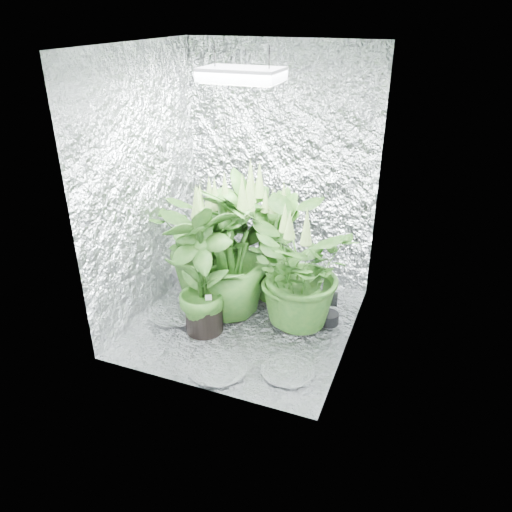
{
  "coord_description": "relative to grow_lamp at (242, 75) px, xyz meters",
  "views": [
    {
      "loc": [
        1.26,
        -2.99,
        2.21
      ],
      "look_at": [
        0.1,
        0.0,
        0.59
      ],
      "focal_mm": 35.0,
      "sensor_mm": 36.0,
      "label": 1
    }
  ],
  "objects": [
    {
      "name": "ceiling",
      "position": [
        0.0,
        0.0,
        0.17
      ],
      "size": [
        1.6,
        1.6,
        0.01
      ],
      "primitive_type": "cube",
      "color": "white",
      "rests_on": "walls"
    },
    {
      "name": "plant_e",
      "position": [
        0.37,
        0.1,
        -1.35
      ],
      "size": [
        0.86,
        0.86,
        1.0
      ],
      "rotation": [
        0.0,
        0.0,
        3.09
      ],
      "color": "black",
      "rests_on": "ground"
    },
    {
      "name": "circulation_fan",
      "position": [
        0.58,
        0.21,
        -1.66
      ],
      "size": [
        0.18,
        0.34,
        0.39
      ],
      "rotation": [
        0.0,
        0.0,
        0.19
      ],
      "color": "black",
      "rests_on": "ground"
    },
    {
      "name": "plant_f",
      "position": [
        -0.24,
        -0.21,
        -1.3
      ],
      "size": [
        0.77,
        0.77,
        1.13
      ],
      "rotation": [
        0.0,
        0.0,
        4.0
      ],
      "color": "black",
      "rests_on": "ground"
    },
    {
      "name": "grow_lamp",
      "position": [
        0.0,
        0.0,
        0.0
      ],
      "size": [
        0.5,
        0.3,
        0.22
      ],
      "color": "gray",
      "rests_on": "ceiling"
    },
    {
      "name": "plant_c",
      "position": [
        0.07,
        0.45,
        -1.38
      ],
      "size": [
        0.6,
        0.6,
        0.98
      ],
      "rotation": [
        0.0,
        0.0,
        1.84
      ],
      "color": "black",
      "rests_on": "ground"
    },
    {
      "name": "plant_d",
      "position": [
        -0.15,
        0.08,
        -1.3
      ],
      "size": [
        0.78,
        0.78,
        1.14
      ],
      "rotation": [
        0.0,
        0.0,
        2.69
      ],
      "color": "black",
      "rests_on": "ground"
    },
    {
      "name": "plant_label",
      "position": [
        -0.18,
        -0.24,
        -1.53
      ],
      "size": [
        0.05,
        0.04,
        0.07
      ],
      "primitive_type": "cube",
      "rotation": [
        -0.21,
        0.0,
        0.52
      ],
      "color": "white",
      "rests_on": "plant_f"
    },
    {
      "name": "plant_a",
      "position": [
        -0.39,
        0.22,
        -1.33
      ],
      "size": [
        1.09,
        1.09,
        1.05
      ],
      "rotation": [
        0.0,
        0.0,
        5.94
      ],
      "color": "black",
      "rests_on": "ground"
    },
    {
      "name": "walls",
      "position": [
        0.0,
        0.0,
        -0.83
      ],
      "size": [
        1.62,
        1.62,
        2.0
      ],
      "color": "white",
      "rests_on": "ground"
    },
    {
      "name": "ground",
      "position": [
        0.0,
        0.0,
        -1.83
      ],
      "size": [
        1.6,
        1.6,
        0.0
      ],
      "primitive_type": "plane",
      "color": "white",
      "rests_on": "ground"
    },
    {
      "name": "plant_b",
      "position": [
        -0.17,
        0.42,
        -1.31
      ],
      "size": [
        0.75,
        0.75,
        1.13
      ],
      "rotation": [
        0.0,
        0.0,
        0.98
      ],
      "color": "black",
      "rests_on": "ground"
    }
  ]
}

